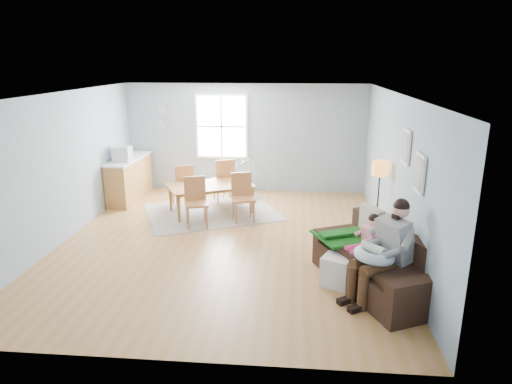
# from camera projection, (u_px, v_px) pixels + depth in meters

# --- Properties ---
(room) EXTENTS (8.40, 9.40, 3.90)m
(room) POSITION_uv_depth(u_px,v_px,m) (223.00, 110.00, 7.79)
(room) COLOR #A7793B
(window) EXTENTS (1.32, 0.08, 1.62)m
(window) POSITION_uv_depth(u_px,v_px,m) (222.00, 126.00, 11.36)
(window) COLOR white
(window) RESTS_ON room
(pictures) EXTENTS (0.05, 1.34, 0.74)m
(pictures) POSITION_uv_depth(u_px,v_px,m) (412.00, 159.00, 6.69)
(pictures) COLOR white
(pictures) RESTS_ON room
(wall_plates) EXTENTS (0.67, 0.02, 0.66)m
(wall_plates) POSITION_uv_depth(u_px,v_px,m) (166.00, 119.00, 11.44)
(wall_plates) COLOR #8E9EAB
(wall_plates) RESTS_ON room
(sofa) EXTENTS (1.75, 2.36, 0.88)m
(sofa) POSITION_uv_depth(u_px,v_px,m) (378.00, 267.00, 6.72)
(sofa) COLOR black
(sofa) RESTS_ON room
(green_throw) EXTENTS (1.23, 1.13, 0.04)m
(green_throw) POSITION_uv_depth(u_px,v_px,m) (348.00, 235.00, 7.27)
(green_throw) COLOR #135515
(green_throw) RESTS_ON sofa
(beige_pillow) EXTENTS (0.34, 0.52, 0.51)m
(beige_pillow) POSITION_uv_depth(u_px,v_px,m) (372.00, 223.00, 7.17)
(beige_pillow) COLOR tan
(beige_pillow) RESTS_ON sofa
(father) EXTENTS (1.08, 0.89, 1.44)m
(father) POSITION_uv_depth(u_px,v_px,m) (385.00, 248.00, 6.26)
(father) COLOR gray
(father) RESTS_ON sofa
(nursing_pillow) EXTENTS (0.79, 0.79, 0.23)m
(nursing_pillow) POSITION_uv_depth(u_px,v_px,m) (374.00, 255.00, 6.24)
(nursing_pillow) COLOR silver
(nursing_pillow) RESTS_ON father
(infant) EXTENTS (0.32, 0.36, 0.15)m
(infant) POSITION_uv_depth(u_px,v_px,m) (373.00, 248.00, 6.24)
(infant) COLOR silver
(infant) RESTS_ON nursing_pillow
(toddler) EXTENTS (0.56, 0.45, 0.84)m
(toddler) POSITION_uv_depth(u_px,v_px,m) (367.00, 236.00, 6.76)
(toddler) COLOR white
(toddler) RESTS_ON sofa
(floor_lamp) EXTENTS (0.30, 0.30, 1.48)m
(floor_lamp) POSITION_uv_depth(u_px,v_px,m) (380.00, 175.00, 8.32)
(floor_lamp) COLOR black
(floor_lamp) RESTS_ON room
(storage_cube) EXTENTS (0.52, 0.50, 0.46)m
(storage_cube) POSITION_uv_depth(u_px,v_px,m) (336.00, 271.00, 6.79)
(storage_cube) COLOR silver
(storage_cube) RESTS_ON room
(rug) EXTENTS (3.35, 3.02, 0.01)m
(rug) POSITION_uv_depth(u_px,v_px,m) (212.00, 212.00, 10.08)
(rug) COLOR gray
(rug) RESTS_ON room
(dining_table) EXTENTS (2.06, 1.71, 0.63)m
(dining_table) POSITION_uv_depth(u_px,v_px,m) (211.00, 199.00, 9.99)
(dining_table) COLOR brown
(dining_table) RESTS_ON rug
(chair_sw) EXTENTS (0.57, 0.57, 1.00)m
(chair_sw) POSITION_uv_depth(u_px,v_px,m) (196.00, 198.00, 9.15)
(chair_sw) COLOR #9D6436
(chair_sw) RESTS_ON rug
(chair_se) EXTENTS (0.57, 0.57, 1.00)m
(chair_se) POSITION_uv_depth(u_px,v_px,m) (243.00, 194.00, 9.46)
(chair_se) COLOR #9D6436
(chair_se) RESTS_ON rug
(chair_nw) EXTENTS (0.61, 0.61, 0.98)m
(chair_nw) POSITION_uv_depth(u_px,v_px,m) (183.00, 182.00, 10.38)
(chair_nw) COLOR #9D6436
(chair_nw) RESTS_ON rug
(chair_ne) EXTENTS (0.61, 0.61, 1.04)m
(chair_ne) POSITION_uv_depth(u_px,v_px,m) (225.00, 177.00, 10.67)
(chair_ne) COLOR #9D6436
(chair_ne) RESTS_ON rug
(counter) EXTENTS (0.59, 1.82, 1.01)m
(counter) POSITION_uv_depth(u_px,v_px,m) (130.00, 178.00, 10.94)
(counter) COLOR brown
(counter) RESTS_ON room
(monitor) EXTENTS (0.37, 0.35, 0.34)m
(monitor) POSITION_uv_depth(u_px,v_px,m) (122.00, 154.00, 10.42)
(monitor) COLOR #B5B5BA
(monitor) RESTS_ON counter
(baby_swing) EXTENTS (1.11, 1.12, 0.88)m
(baby_swing) POSITION_uv_depth(u_px,v_px,m) (246.00, 181.00, 11.16)
(baby_swing) COLOR #B5B5BA
(baby_swing) RESTS_ON room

